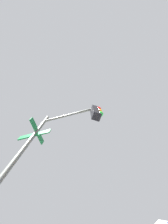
# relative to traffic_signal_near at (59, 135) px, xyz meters

# --- Properties ---
(traffic_signal_near) EXTENTS (1.75, 2.46, 6.22)m
(traffic_signal_near) POSITION_rel_traffic_signal_near_xyz_m (0.00, 0.00, 0.00)
(traffic_signal_near) COLOR #474C47
(traffic_signal_near) RESTS_ON ground_plane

